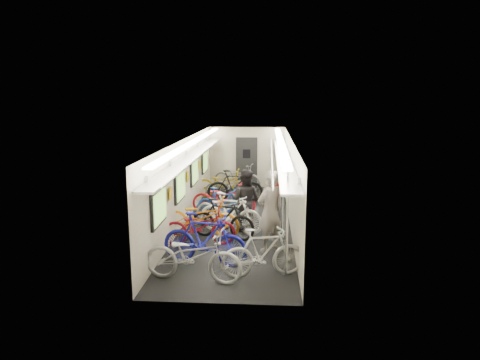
# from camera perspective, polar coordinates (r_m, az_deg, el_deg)

# --- Properties ---
(train_car_shell) EXTENTS (10.00, 10.00, 10.00)m
(train_car_shell) POSITION_cam_1_polar(r_m,az_deg,el_deg) (12.80, -1.72, 2.47)
(train_car_shell) COLOR black
(train_car_shell) RESTS_ON ground
(bicycle_0) EXTENTS (2.08, 1.04, 1.05)m
(bicycle_0) POSITION_cam_1_polar(r_m,az_deg,el_deg) (8.47, -6.31, -10.01)
(bicycle_0) COLOR #A8A7AB
(bicycle_0) RESTS_ON ground
(bicycle_1) EXTENTS (1.99, 0.95, 1.15)m
(bicycle_1) POSITION_cam_1_polar(r_m,az_deg,el_deg) (9.22, -4.74, -7.85)
(bicycle_1) COLOR navy
(bicycle_1) RESTS_ON ground
(bicycle_2) EXTENTS (1.82, 0.80, 0.93)m
(bicycle_2) POSITION_cam_1_polar(r_m,az_deg,el_deg) (10.48, -5.46, -6.19)
(bicycle_2) COLOR maroon
(bicycle_2) RESTS_ON ground
(bicycle_3) EXTENTS (1.80, 0.98, 1.04)m
(bicycle_3) POSITION_cam_1_polar(r_m,az_deg,el_deg) (10.86, -2.37, -5.22)
(bicycle_3) COLOR black
(bicycle_3) RESTS_ON ground
(bicycle_4) EXTENTS (2.08, 0.93, 1.06)m
(bicycle_4) POSITION_cam_1_polar(r_m,az_deg,el_deg) (11.02, -5.23, -4.98)
(bicycle_4) COLOR orange
(bicycle_4) RESTS_ON ground
(bicycle_5) EXTENTS (1.87, 1.08, 1.08)m
(bicycle_5) POSITION_cam_1_polar(r_m,az_deg,el_deg) (11.32, -1.27, -4.43)
(bicycle_5) COLOR white
(bicycle_5) RESTS_ON ground
(bicycle_6) EXTENTS (1.85, 1.05, 0.92)m
(bicycle_6) POSITION_cam_1_polar(r_m,az_deg,el_deg) (12.06, -2.00, -3.87)
(bicycle_6) COLOR #A0A0A4
(bicycle_6) RESTS_ON ground
(bicycle_7) EXTENTS (1.68, 0.90, 0.97)m
(bicycle_7) POSITION_cam_1_polar(r_m,az_deg,el_deg) (12.50, -2.45, -3.22)
(bicycle_7) COLOR #1B42A2
(bicycle_7) RESTS_ON ground
(bicycle_8) EXTENTS (2.04, 0.91, 1.04)m
(bicycle_8) POSITION_cam_1_polar(r_m,az_deg,el_deg) (13.03, -2.19, -2.49)
(bicycle_8) COLOR maroon
(bicycle_8) RESTS_ON ground
(bicycle_9) EXTENTS (1.95, 0.76, 1.14)m
(bicycle_9) POSITION_cam_1_polar(r_m,az_deg,el_deg) (14.55, -0.66, -0.84)
(bicycle_9) COLOR black
(bicycle_9) RESTS_ON ground
(bicycle_10) EXTENTS (2.00, 0.80, 1.03)m
(bicycle_10) POSITION_cam_1_polar(r_m,az_deg,el_deg) (15.30, -2.28, -0.48)
(bicycle_10) COLOR gold
(bicycle_10) RESTS_ON ground
(bicycle_11) EXTENTS (1.76, 0.87, 1.02)m
(bicycle_11) POSITION_cam_1_polar(r_m,az_deg,el_deg) (8.63, 3.12, -9.65)
(bicycle_11) COLOR #B8B8BB
(bicycle_11) RESTS_ON ground
(bicycle_12) EXTENTS (1.69, 0.64, 0.88)m
(bicycle_12) POSITION_cam_1_polar(r_m,az_deg,el_deg) (15.13, -1.54, -0.90)
(bicycle_12) COLOR slate
(bicycle_12) RESTS_ON ground
(bicycle_14) EXTENTS (2.08, 1.29, 1.03)m
(bicycle_14) POSITION_cam_1_polar(r_m,az_deg,el_deg) (16.61, -0.38, 0.44)
(bicycle_14) COLOR slate
(bicycle_14) RESTS_ON ground
(passenger_near) EXTENTS (0.83, 0.80, 1.92)m
(passenger_near) POSITION_cam_1_polar(r_m,az_deg,el_deg) (9.91, 4.02, -4.19)
(passenger_near) COLOR gray
(passenger_near) RESTS_ON ground
(passenger_mid) EXTENTS (0.98, 0.86, 1.68)m
(passenger_mid) POSITION_cam_1_polar(r_m,az_deg,el_deg) (11.42, 0.70, -2.74)
(passenger_mid) COLOR black
(passenger_mid) RESTS_ON ground
(backpack) EXTENTS (0.29, 0.22, 0.38)m
(backpack) POSITION_cam_1_polar(r_m,az_deg,el_deg) (10.84, 4.68, -1.13)
(backpack) COLOR #A71D10
(backpack) RESTS_ON passenger_near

